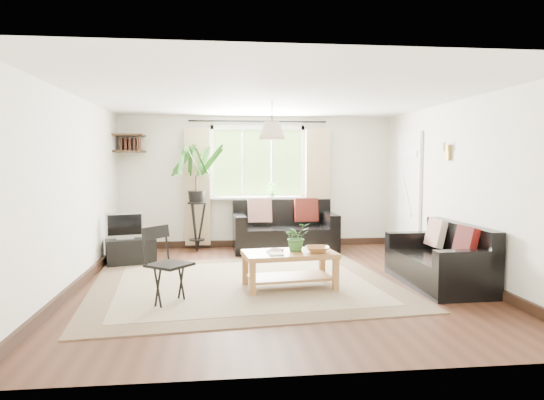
{
  "coord_description": "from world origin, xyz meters",
  "views": [
    {
      "loc": [
        -0.74,
        -6.16,
        1.58
      ],
      "look_at": [
        0.0,
        0.4,
        1.05
      ],
      "focal_mm": 32.0,
      "sensor_mm": 36.0,
      "label": 1
    }
  ],
  "objects": [
    {
      "name": "floor",
      "position": [
        0.0,
        0.0,
        0.0
      ],
      "size": [
        5.5,
        5.5,
        0.0
      ],
      "primitive_type": "plane",
      "color": "#321A10",
      "rests_on": "ground"
    },
    {
      "name": "ceiling",
      "position": [
        0.0,
        0.0,
        2.4
      ],
      "size": [
        5.5,
        5.5,
        0.0
      ],
      "primitive_type": "plane",
      "rotation": [
        3.14,
        0.0,
        0.0
      ],
      "color": "white",
      "rests_on": "floor"
    },
    {
      "name": "wall_back",
      "position": [
        0.0,
        2.75,
        1.2
      ],
      "size": [
        5.0,
        0.02,
        2.4
      ],
      "primitive_type": "cube",
      "color": "silver",
      "rests_on": "floor"
    },
    {
      "name": "wall_front",
      "position": [
        0.0,
        -2.75,
        1.2
      ],
      "size": [
        5.0,
        0.02,
        2.4
      ],
      "primitive_type": "cube",
      "color": "silver",
      "rests_on": "floor"
    },
    {
      "name": "wall_left",
      "position": [
        -2.5,
        0.0,
        1.2
      ],
      "size": [
        0.02,
        5.5,
        2.4
      ],
      "primitive_type": "cube",
      "color": "silver",
      "rests_on": "floor"
    },
    {
      "name": "wall_right",
      "position": [
        2.5,
        0.0,
        1.2
      ],
      "size": [
        0.02,
        5.5,
        2.4
      ],
      "primitive_type": "cube",
      "color": "silver",
      "rests_on": "floor"
    },
    {
      "name": "rug",
      "position": [
        -0.41,
        -0.06,
        0.01
      ],
      "size": [
        4.09,
        3.6,
        0.02
      ],
      "primitive_type": "cube",
      "rotation": [
        0.0,
        0.0,
        0.1
      ],
      "color": "#B7A88E",
      "rests_on": "floor"
    },
    {
      "name": "window",
      "position": [
        0.0,
        2.71,
        1.55
      ],
      "size": [
        2.5,
        0.16,
        2.16
      ],
      "primitive_type": null,
      "color": "white",
      "rests_on": "wall_back"
    },
    {
      "name": "door",
      "position": [
        2.47,
        1.7,
        1.0
      ],
      "size": [
        0.06,
        0.96,
        2.06
      ],
      "primitive_type": "cube",
      "color": "silver",
      "rests_on": "wall_right"
    },
    {
      "name": "corner_shelf",
      "position": [
        -2.25,
        2.5,
        1.89
      ],
      "size": [
        0.5,
        0.5,
        0.34
      ],
      "primitive_type": null,
      "color": "black",
      "rests_on": "wall_back"
    },
    {
      "name": "pendant_lamp",
      "position": [
        0.0,
        0.4,
        2.05
      ],
      "size": [
        0.36,
        0.36,
        0.54
      ],
      "primitive_type": null,
      "color": "beige",
      "rests_on": "ceiling"
    },
    {
      "name": "wall_sconce",
      "position": [
        2.43,
        0.3,
        1.74
      ],
      "size": [
        0.12,
        0.12,
        0.28
      ],
      "primitive_type": null,
      "color": "beige",
      "rests_on": "wall_right"
    },
    {
      "name": "sofa_back",
      "position": [
        0.43,
        2.24,
        0.42
      ],
      "size": [
        1.81,
        0.93,
        0.84
      ],
      "primitive_type": null,
      "rotation": [
        0.0,
        0.0,
        0.02
      ],
      "color": "black",
      "rests_on": "floor"
    },
    {
      "name": "sofa_right",
      "position": [
        2.04,
        -0.35,
        0.37
      ],
      "size": [
        1.61,
        0.84,
        0.75
      ],
      "primitive_type": null,
      "rotation": [
        0.0,
        0.0,
        -1.54
      ],
      "color": "black",
      "rests_on": "floor"
    },
    {
      "name": "coffee_table",
      "position": [
        0.14,
        -0.31,
        0.23
      ],
      "size": [
        1.19,
        0.73,
        0.46
      ],
      "primitive_type": null,
      "rotation": [
        0.0,
        0.0,
        0.11
      ],
      "color": "brown",
      "rests_on": "floor"
    },
    {
      "name": "table_plant",
      "position": [
        0.23,
        -0.24,
        0.64
      ],
      "size": [
        0.41,
        0.39,
        0.36
      ],
      "primitive_type": "imported",
      "rotation": [
        0.0,
        0.0,
        0.43
      ],
      "color": "#306327",
      "rests_on": "coffee_table"
    },
    {
      "name": "bowl",
      "position": [
        0.47,
        -0.37,
        0.5
      ],
      "size": [
        0.33,
        0.33,
        0.07
      ],
      "primitive_type": "imported",
      "rotation": [
        0.0,
        0.0,
        -0.12
      ],
      "color": "#9C6735",
      "rests_on": "coffee_table"
    },
    {
      "name": "book_a",
      "position": [
        -0.14,
        -0.44,
        0.47
      ],
      "size": [
        0.19,
        0.25,
        0.02
      ],
      "primitive_type": "imported",
      "rotation": [
        0.0,
        0.0,
        0.05
      ],
      "color": "white",
      "rests_on": "coffee_table"
    },
    {
      "name": "book_b",
      "position": [
        -0.1,
        -0.21,
        0.47
      ],
      "size": [
        0.25,
        0.27,
        0.02
      ],
      "primitive_type": "imported",
      "rotation": [
        0.0,
        0.0,
        -0.5
      ],
      "color": "#533021",
      "rests_on": "coffee_table"
    },
    {
      "name": "tv_stand",
      "position": [
        -2.08,
        1.4,
        0.2
      ],
      "size": [
        0.81,
        0.59,
        0.39
      ],
      "primitive_type": "cube",
      "rotation": [
        0.0,
        0.0,
        0.28
      ],
      "color": "black",
      "rests_on": "floor"
    },
    {
      "name": "tv",
      "position": [
        -2.16,
        1.4,
        0.6
      ],
      "size": [
        0.59,
        0.33,
        0.43
      ],
      "primitive_type": null,
      "rotation": [
        0.0,
        0.0,
        0.28
      ],
      "color": "#A5A5AA",
      "rests_on": "tv_stand"
    },
    {
      "name": "palm_stand",
      "position": [
        -1.11,
        2.32,
        0.94
      ],
      "size": [
        0.86,
        0.86,
        1.88
      ],
      "primitive_type": null,
      "rotation": [
        0.0,
        0.0,
        0.2
      ],
      "color": "black",
      "rests_on": "floor"
    },
    {
      "name": "folding_chair",
      "position": [
        -1.27,
        -0.82,
        0.43
      ],
      "size": [
        0.62,
        0.62,
        0.86
      ],
      "primitive_type": null,
      "rotation": [
        0.0,
        0.0,
        0.9
      ],
      "color": "black",
      "rests_on": "floor"
    },
    {
      "name": "sill_plant",
      "position": [
        0.25,
        2.63,
        1.06
      ],
      "size": [
        0.14,
        0.1,
        0.27
      ],
      "primitive_type": "imported",
      "color": "#2D6023",
      "rests_on": "window"
    }
  ]
}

